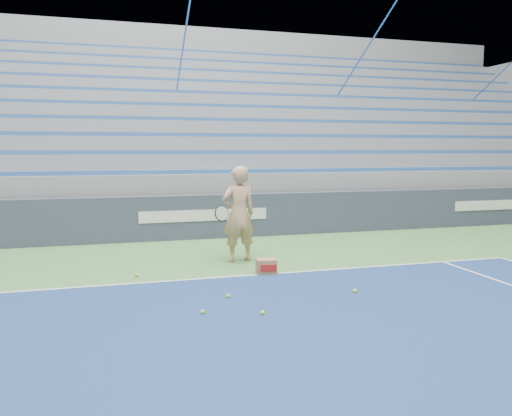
% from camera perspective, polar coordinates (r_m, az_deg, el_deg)
% --- Properties ---
extents(sponsor_barrier, '(30.00, 0.32, 1.10)m').
position_cam_1_polar(sponsor_barrier, '(12.62, -6.02, -0.98)').
color(sponsor_barrier, '#353C51').
rests_on(sponsor_barrier, ground).
extents(bleachers, '(31.00, 9.15, 7.30)m').
position_cam_1_polar(bleachers, '(18.17, -9.16, 7.01)').
color(bleachers, gray).
rests_on(bleachers, ground).
extents(tennis_player, '(0.98, 0.90, 1.91)m').
position_cam_1_polar(tennis_player, '(9.89, -2.02, -0.71)').
color(tennis_player, tan).
rests_on(tennis_player, ground).
extents(ball_box, '(0.39, 0.32, 0.27)m').
position_cam_1_polar(ball_box, '(9.04, 1.18, -6.69)').
color(ball_box, '#946F48').
rests_on(ball_box, ground).
extents(tennis_ball_0, '(0.07, 0.07, 0.07)m').
position_cam_1_polar(tennis_ball_0, '(8.03, 11.25, -9.29)').
color(tennis_ball_0, '#B5EE30').
rests_on(tennis_ball_0, ground).
extents(tennis_ball_1, '(0.07, 0.07, 0.07)m').
position_cam_1_polar(tennis_ball_1, '(9.09, -13.47, -7.45)').
color(tennis_ball_1, '#B5EE30').
rests_on(tennis_ball_1, ground).
extents(tennis_ball_2, '(0.07, 0.07, 0.07)m').
position_cam_1_polar(tennis_ball_2, '(7.63, -3.18, -10.02)').
color(tennis_ball_2, '#B5EE30').
rests_on(tennis_ball_2, ground).
extents(tennis_ball_3, '(0.07, 0.07, 0.07)m').
position_cam_1_polar(tennis_ball_3, '(6.87, 0.75, -11.90)').
color(tennis_ball_3, '#B5EE30').
rests_on(tennis_ball_3, ground).
extents(tennis_ball_4, '(0.07, 0.07, 0.07)m').
position_cam_1_polar(tennis_ball_4, '(6.95, -6.12, -11.74)').
color(tennis_ball_4, '#B5EE30').
rests_on(tennis_ball_4, ground).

